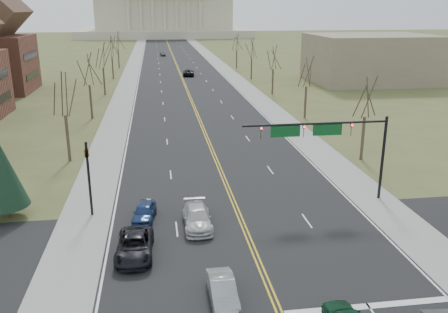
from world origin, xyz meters
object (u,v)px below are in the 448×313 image
object	(u,v)px
car_sb_outer_lead	(135,246)
car_far_sb	(163,54)
car_sb_inner_lead	(222,290)
car_sb_inner_second	(197,218)
car_far_nb	(189,72)
signal_mast	(326,136)
signal_left	(88,171)
car_sb_outer_second	(144,212)

from	to	relation	value
car_sb_outer_lead	car_far_sb	size ratio (longest dim) A/B	1.30
car_sb_inner_lead	car_sb_inner_second	size ratio (longest dim) A/B	0.82
car_far_sb	car_far_nb	bearing A→B (deg)	-89.75
signal_mast	car_far_sb	bearing A→B (deg)	94.91
car_far_sb	car_sb_outer_lead	bearing A→B (deg)	-97.80
signal_left	car_sb_inner_second	size ratio (longest dim) A/B	1.21
signal_mast	car_sb_outer_lead	xyz separation A→B (m)	(-15.36, -7.03, -5.03)
car_sb_inner_lead	car_far_nb	bearing A→B (deg)	86.15
car_sb_outer_lead	car_sb_outer_second	size ratio (longest dim) A/B	1.32
car_sb_inner_lead	car_sb_outer_second	xyz separation A→B (m)	(-4.49, 11.33, -0.00)
car_sb_outer_second	signal_mast	bearing A→B (deg)	13.87
car_sb_inner_lead	car_sb_outer_lead	size ratio (longest dim) A/B	0.79
signal_mast	car_far_sb	size ratio (longest dim) A/B	3.05
car_sb_inner_second	signal_left	bearing A→B (deg)	157.88
car_sb_outer_lead	car_sb_inner_second	xyz separation A→B (m)	(4.47, 3.76, 0.01)
car_sb_outer_lead	car_far_nb	distance (m)	85.08
signal_left	car_sb_inner_lead	bearing A→B (deg)	-56.21
car_sb_outer_lead	car_far_nb	xyz separation A→B (m)	(9.66, 84.53, 0.05)
car_sb_outer_lead	car_sb_outer_second	xyz separation A→B (m)	(0.53, 5.50, -0.05)
signal_mast	car_sb_inner_lead	bearing A→B (deg)	-128.79
signal_left	car_sb_outer_second	world-z (taller)	signal_left
signal_mast	car_far_sb	world-z (taller)	signal_mast
signal_mast	car_sb_inner_second	bearing A→B (deg)	-163.29
car_sb_outer_lead	car_sb_outer_second	distance (m)	5.53
car_far_sb	car_sb_outer_second	bearing A→B (deg)	-97.64
signal_mast	car_sb_outer_second	xyz separation A→B (m)	(-14.83, -1.53, -5.09)
signal_left	car_sb_inner_second	xyz separation A→B (m)	(8.05, -3.27, -2.98)
car_far_nb	car_sb_inner_lead	bearing A→B (deg)	91.24
car_sb_inner_lead	car_far_nb	size ratio (longest dim) A/B	0.73
car_sb_outer_lead	car_far_sb	world-z (taller)	car_sb_outer_lead
car_far_nb	car_far_sb	xyz separation A→B (m)	(-5.07, 47.72, -0.09)
car_sb_inner_lead	car_sb_outer_second	world-z (taller)	car_sb_inner_lead
car_sb_inner_second	car_far_sb	size ratio (longest dim) A/B	1.25
signal_left	car_far_nb	xyz separation A→B (m)	(13.24, 77.49, -2.94)
car_sb_inner_lead	car_sb_outer_lead	world-z (taller)	car_sb_outer_lead
signal_mast	car_sb_inner_second	distance (m)	12.44
signal_mast	car_far_nb	distance (m)	77.86
signal_left	car_sb_outer_lead	distance (m)	8.44
car_sb_inner_lead	car_far_nb	world-z (taller)	car_far_nb
signal_mast	car_sb_outer_lead	size ratio (longest dim) A/B	2.36
car_sb_outer_second	car_far_nb	bearing A→B (deg)	91.38
car_sb_inner_lead	car_sb_inner_second	bearing A→B (deg)	92.40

